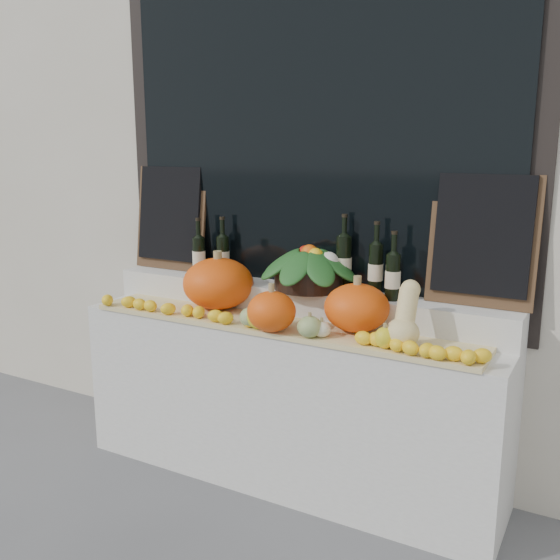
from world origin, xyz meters
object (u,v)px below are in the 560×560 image
object	(u,v)px
pumpkin_right	(357,308)
produce_bowl	(309,267)
wine_bottle_tall	(344,263)
pumpkin_left	(218,283)
butternut_squash	(405,320)

from	to	relation	value
pumpkin_right	produce_bowl	xyz separation A→B (m)	(-0.35, 0.18, 0.14)
wine_bottle_tall	produce_bowl	bearing A→B (deg)	-163.48
pumpkin_left	pumpkin_right	bearing A→B (deg)	-1.99
pumpkin_left	butternut_squash	distance (m)	1.11
pumpkin_right	butternut_squash	xyz separation A→B (m)	(0.27, -0.11, 0.01)
pumpkin_right	wine_bottle_tall	world-z (taller)	wine_bottle_tall
pumpkin_right	pumpkin_left	bearing A→B (deg)	178.01
pumpkin_right	produce_bowl	distance (m)	0.41
produce_bowl	wine_bottle_tall	size ratio (longest dim) A/B	1.42
wine_bottle_tall	butternut_squash	bearing A→B (deg)	-37.63
pumpkin_left	butternut_squash	size ratio (longest dim) A/B	1.32
pumpkin_right	butternut_squash	distance (m)	0.30
pumpkin_left	wine_bottle_tall	bearing A→B (deg)	17.33
butternut_squash	wine_bottle_tall	bearing A→B (deg)	142.37
pumpkin_left	pumpkin_right	world-z (taller)	pumpkin_left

